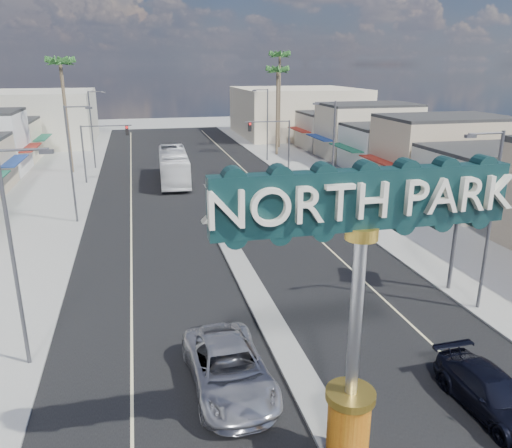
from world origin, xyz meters
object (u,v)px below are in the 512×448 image
traffic_signal_right (273,136)px  streetlight_r_far (266,121)px  streetlight_r_near (488,214)px  palm_right_mid (278,75)px  bank_pylon_sign (459,202)px  streetlight_r_mid (332,148)px  streetlight_l_far (93,126)px  city_bus (174,166)px  streetlight_l_mid (73,159)px  suv_left (229,368)px  palm_right_far (280,61)px  suv_right (492,393)px  streetlight_l_near (16,250)px  gateway_sign (358,290)px  palm_left_far (61,68)px  car_parked_right (329,209)px  traffic_signal_left (101,142)px

traffic_signal_right → streetlight_r_far: bearing=81.1°
streetlight_r_near → palm_right_mid: 46.40m
streetlight_r_far → bank_pylon_sign: size_ratio=1.39×
streetlight_r_far → streetlight_r_mid: bearing=-90.0°
streetlight_r_far → palm_right_mid: bearing=57.3°
streetlight_l_far → streetlight_r_near: (20.87, -42.00, 0.00)m
streetlight_r_near → palm_right_mid: bearing=86.8°
traffic_signal_right → bank_pylon_sign: (1.31, -31.64, 0.75)m
streetlight_r_far → city_bus: bearing=-143.7°
streetlight_l_mid → bank_pylon_sign: streetlight_l_mid is taller
suv_left → streetlight_r_far: bearing=71.1°
streetlight_r_far → palm_right_far: (4.57, 10.00, 7.32)m
city_bus → bank_pylon_sign: (12.49, -30.52, 3.35)m
suv_left → suv_right: (8.86, -3.48, -0.14)m
streetlight_l_near → suv_left: (7.57, -3.42, -4.21)m
gateway_sign → suv_left: (-2.86, 4.61, -5.07)m
streetlight_l_far → streetlight_r_near: bearing=-63.6°
gateway_sign → bank_pylon_sign: (10.49, 10.38, -0.90)m
traffic_signal_right → streetlight_l_mid: streetlight_l_mid is taller
streetlight_r_near → palm_left_far: size_ratio=0.69×
streetlight_l_near → city_bus: 34.11m
palm_right_far → suv_left: palm_right_far is taller
streetlight_r_far → car_parked_right: 26.04m
streetlight_l_near → streetlight_r_far: same height
traffic_signal_left → palm_right_mid: bearing=28.4°
bank_pylon_sign → suv_right: bearing=-97.6°
streetlight_r_mid → suv_left: 27.25m
palm_right_mid → palm_right_far: size_ratio=0.86×
streetlight_l_near → streetlight_r_far: 46.90m
palm_right_far → suv_left: 59.35m
traffic_signal_right → palm_left_far: (-22.18, 6.01, 7.22)m
palm_left_far → traffic_signal_left: bearing=-57.6°
streetlight_l_mid → bank_pylon_sign: bearing=-40.1°
streetlight_l_mid → suv_left: streetlight_l_mid is taller
streetlight_r_far → bank_pylon_sign: (0.06, -39.65, -0.04)m
streetlight_l_mid → city_bus: (8.43, 12.88, -3.39)m
gateway_sign → palm_right_mid: bearing=76.5°
streetlight_l_far → palm_right_far: (25.43, 10.00, 7.32)m
streetlight_l_far → bank_pylon_sign: (20.93, -39.65, -0.04)m
streetlight_r_mid → traffic_signal_right: bearing=95.1°
traffic_signal_right → suv_right: traffic_signal_right is taller
traffic_signal_left → palm_left_far: (-3.82, 6.01, 7.22)m
gateway_sign → streetlight_r_near: 13.19m
suv_right → streetlight_r_near: bearing=55.6°
gateway_sign → car_parked_right: 26.48m
streetlight_l_near → suv_right: size_ratio=1.82×
streetlight_r_near → bank_pylon_sign: 2.36m
palm_right_mid → car_parked_right: bearing=-97.7°
streetlight_l_near → streetlight_l_far: same height
traffic_signal_right → streetlight_l_mid: 24.11m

